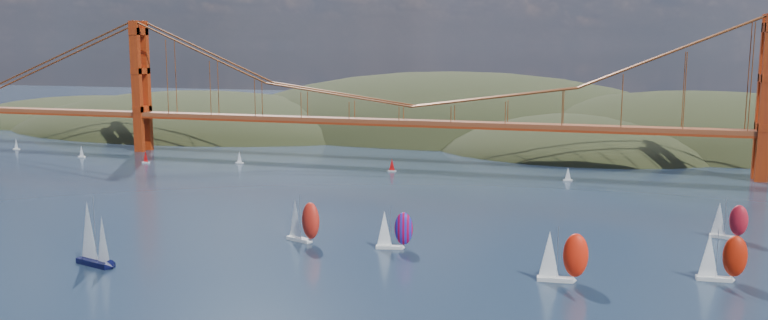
{
  "coord_description": "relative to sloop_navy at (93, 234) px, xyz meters",
  "views": [
    {
      "loc": [
        73.24,
        -93.3,
        44.71
      ],
      "look_at": [
        16.14,
        90.0,
        15.31
      ],
      "focal_mm": 35.0,
      "sensor_mm": 36.0,
      "label": 1
    }
  ],
  "objects": [
    {
      "name": "bridge",
      "position": [
        26.32,
        148.87,
        25.75
      ],
      "size": [
        552.0,
        12.0,
        55.0
      ],
      "color": "brown",
      "rests_on": "ground"
    },
    {
      "name": "racer_3",
      "position": [
        127.43,
        62.15,
        -2.06
      ],
      "size": [
        8.32,
        4.24,
        9.35
      ],
      "rotation": [
        0.0,
        0.0,
        -0.18
      ],
      "color": "silver",
      "rests_on": "ground"
    },
    {
      "name": "distant_boat_9",
      "position": [
        25.38,
        128.85,
        -4.08
      ],
      "size": [
        3.0,
        2.0,
        4.7
      ],
      "color": "silver",
      "rests_on": "ground"
    },
    {
      "name": "distant_boat_2",
      "position": [
        -70.77,
        119.57,
        -4.08
      ],
      "size": [
        3.0,
        2.0,
        4.7
      ],
      "color": "silver",
      "rests_on": "ground"
    },
    {
      "name": "racer_1",
      "position": [
        92.61,
        17.4,
        -1.33
      ],
      "size": [
        9.61,
        4.26,
        10.9
      ],
      "rotation": [
        0.0,
        0.0,
        0.1
      ],
      "color": "silver",
      "rests_on": "ground"
    },
    {
      "name": "sloop_navy",
      "position": [
        0.0,
        0.0,
        0.0
      ],
      "size": [
        9.9,
        6.77,
        14.69
      ],
      "rotation": [
        0.0,
        0.0,
        -0.27
      ],
      "color": "black",
      "rests_on": "ground"
    },
    {
      "name": "distant_boat_8",
      "position": [
        86.86,
        128.31,
        -4.08
      ],
      "size": [
        3.0,
        2.0,
        4.7
      ],
      "color": "silver",
      "rests_on": "ground"
    },
    {
      "name": "racer_rwb",
      "position": [
        55.31,
        30.31,
        -2.01
      ],
      "size": [
        8.44,
        4.49,
        9.47
      ],
      "rotation": [
        0.0,
        0.0,
        0.21
      ],
      "color": "silver",
      "rests_on": "ground"
    },
    {
      "name": "racer_2",
      "position": [
        121.72,
        26.88,
        -1.6
      ],
      "size": [
        9.08,
        3.83,
        10.33
      ],
      "rotation": [
        0.0,
        0.0,
        0.07
      ],
      "color": "silver",
      "rests_on": "ground"
    },
    {
      "name": "headlands",
      "position": [
        73.01,
        247.16,
        -18.94
      ],
      "size": [
        725.0,
        225.0,
        96.0
      ],
      "color": "black",
      "rests_on": "ground"
    },
    {
      "name": "distant_boat_3",
      "position": [
        -35.82,
        129.38,
        -4.08
      ],
      "size": [
        3.0,
        2.0,
        4.7
      ],
      "color": "silver",
      "rests_on": "ground"
    },
    {
      "name": "distant_boat_1",
      "position": [
        -104.39,
        124.58,
        -4.08
      ],
      "size": [
        3.0,
        2.0,
        4.7
      ],
      "color": "silver",
      "rests_on": "ground"
    },
    {
      "name": "distant_boat_0",
      "position": [
        -147.01,
        135.27,
        -4.08
      ],
      "size": [
        3.0,
        2.0,
        4.7
      ],
      "color": "silver",
      "rests_on": "ground"
    },
    {
      "name": "racer_0",
      "position": [
        33.65,
        29.81,
        -1.33
      ],
      "size": [
        9.76,
        6.44,
        10.91
      ],
      "rotation": [
        0.0,
        0.0,
        -0.37
      ],
      "color": "white",
      "rests_on": "ground"
    }
  ]
}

